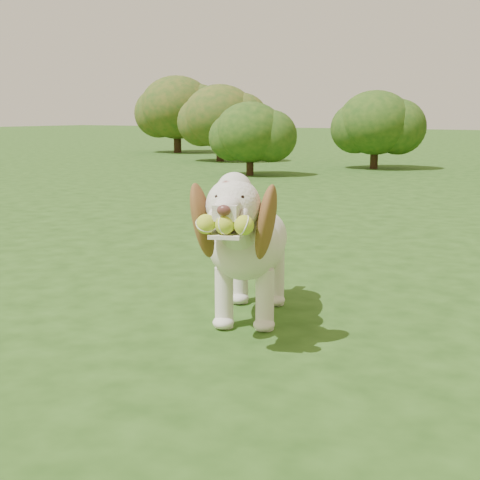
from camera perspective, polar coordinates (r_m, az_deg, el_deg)
The scene contains 6 objects.
ground at distance 4.05m, azimuth -1.05°, elevation -4.11°, with size 80.00×80.00×0.00m, color #214213.
dog at distance 3.32m, azimuth 0.74°, elevation 0.04°, with size 0.70×1.18×0.79m.
shrub_a at distance 11.31m, azimuth 0.86°, elevation 9.18°, with size 1.19×1.19×1.23m.
shrub_e at distance 14.65m, azimuth -1.72°, elevation 10.52°, with size 1.59×1.59×1.65m.
shrub_g at distance 17.97m, azimuth -5.41°, elevation 11.19°, with size 1.94×1.94×2.01m.
shrub_b at distance 12.93m, azimuth 11.48°, elevation 9.78°, with size 1.41×1.41×1.46m.
Camera 1 is at (2.08, -3.31, 1.04)m, focal length 50.00 mm.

